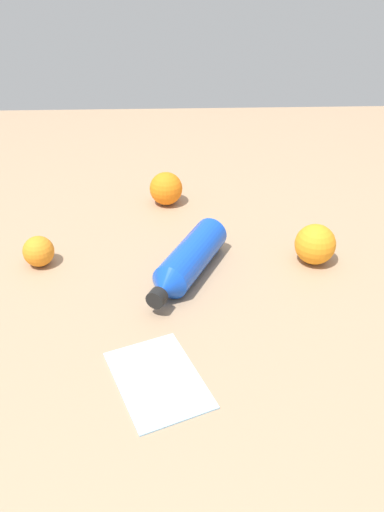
# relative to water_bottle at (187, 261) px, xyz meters

# --- Properties ---
(ground_plane) EXTENTS (2.40, 2.40, 0.00)m
(ground_plane) POSITION_rel_water_bottle_xyz_m (0.03, 0.03, -0.03)
(ground_plane) COLOR #9E7F60
(water_bottle) EXTENTS (0.26, 0.17, 0.07)m
(water_bottle) POSITION_rel_water_bottle_xyz_m (0.00, 0.00, 0.00)
(water_bottle) COLOR blue
(water_bottle) RESTS_ON ground_plane
(orange_0) EXTENTS (0.06, 0.06, 0.06)m
(orange_0) POSITION_rel_water_bottle_xyz_m (-0.06, -0.30, -0.00)
(orange_0) COLOR orange
(orange_0) RESTS_ON ground_plane
(orange_1) EXTENTS (0.08, 0.08, 0.08)m
(orange_1) POSITION_rel_water_bottle_xyz_m (-0.04, 0.26, 0.01)
(orange_1) COLOR orange
(orange_1) RESTS_ON ground_plane
(orange_2) EXTENTS (0.08, 0.08, 0.08)m
(orange_2) POSITION_rel_water_bottle_xyz_m (-0.33, -0.04, 0.01)
(orange_2) COLOR orange
(orange_2) RESTS_ON ground_plane
(folded_napkin) EXTENTS (0.21, 0.18, 0.01)m
(folded_napkin) POSITION_rel_water_bottle_xyz_m (0.28, -0.05, -0.03)
(folded_napkin) COLOR #99BFD8
(folded_napkin) RESTS_ON ground_plane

